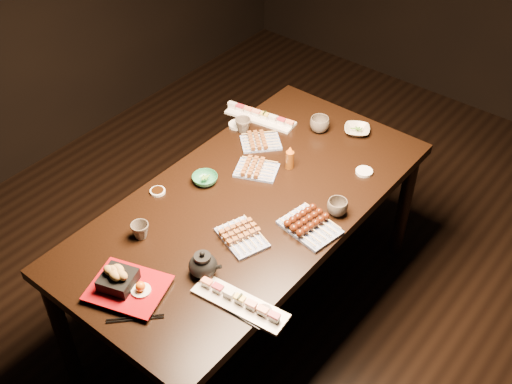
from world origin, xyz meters
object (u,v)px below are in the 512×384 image
at_px(teacup_far_left, 243,125).
at_px(teapot, 203,263).
at_px(yakitori_plate_left, 261,140).
at_px(dining_table, 250,258).
at_px(teacup_mid_right, 337,207).
at_px(yakitori_plate_right, 242,234).
at_px(edamame_bowl_green, 205,179).
at_px(teacup_near_left, 140,231).
at_px(teacup_far_right, 320,124).
at_px(yakitori_plate_center, 257,167).
at_px(sushi_platter_far, 260,115).
at_px(tempura_tray, 127,282).
at_px(sushi_platter_near, 240,301).
at_px(condiment_bottle, 290,157).
at_px(edamame_bowl_cream, 357,130).

distance_m(teacup_far_left, teapot, 0.98).
bearing_deg(yakitori_plate_left, dining_table, -106.48).
bearing_deg(teacup_mid_right, yakitori_plate_right, -120.17).
distance_m(yakitori_plate_right, edamame_bowl_green, 0.41).
bearing_deg(teacup_far_left, teacup_near_left, -80.00).
bearing_deg(teacup_mid_right, teacup_far_right, 131.75).
xyz_separation_m(yakitori_plate_left, teacup_far_left, (-0.14, 0.03, 0.01)).
relative_size(yakitori_plate_right, teacup_far_right, 2.15).
bearing_deg(teacup_far_left, teacup_far_right, 39.60).
bearing_deg(yakitori_plate_center, yakitori_plate_right, -82.66).
relative_size(sushi_platter_far, edamame_bowl_green, 3.18).
bearing_deg(tempura_tray, sushi_platter_near, 11.73).
bearing_deg(tempura_tray, yakitori_plate_left, 81.90).
bearing_deg(yakitori_plate_right, tempura_tray, -88.59).
relative_size(yakitori_plate_center, teacup_mid_right, 2.15).
xyz_separation_m(sushi_platter_near, yakitori_plate_right, (-0.22, 0.27, 0.00)).
bearing_deg(teapot, tempura_tray, -144.85).
bearing_deg(teacup_far_right, teacup_mid_right, -48.25).
xyz_separation_m(sushi_platter_far, yakitori_plate_left, (0.14, -0.17, 0.00)).
bearing_deg(condiment_bottle, yakitori_plate_center, -130.10).
xyz_separation_m(yakitori_plate_right, edamame_bowl_green, (-0.37, 0.18, -0.01)).
xyz_separation_m(dining_table, teacup_far_right, (-0.06, 0.64, 0.41)).
height_order(teacup_near_left, teacup_mid_right, same).
bearing_deg(yakitori_plate_right, dining_table, 141.86).
distance_m(dining_table, sushi_platter_far, 0.76).
relative_size(sushi_platter_near, teapot, 2.83).
height_order(yakitori_plate_left, edamame_bowl_cream, yakitori_plate_left).
distance_m(edamame_bowl_green, teacup_far_left, 0.44).
xyz_separation_m(dining_table, yakitori_plate_right, (0.13, -0.20, 0.40)).
distance_m(dining_table, yakitori_plate_left, 0.59).
distance_m(sushi_platter_far, teacup_far_left, 0.14).
bearing_deg(teapot, yakitori_plate_center, 88.69).
relative_size(sushi_platter_far, teacup_far_left, 4.73).
xyz_separation_m(sushi_platter_far, edamame_bowl_cream, (0.46, 0.21, -0.01)).
relative_size(edamame_bowl_green, edamame_bowl_cream, 0.93).
relative_size(teacup_far_right, condiment_bottle, 0.81).
relative_size(edamame_bowl_cream, condiment_bottle, 1.05).
bearing_deg(tempura_tray, teapot, 38.60).
bearing_deg(sushi_platter_far, yakitori_plate_left, 120.14).
relative_size(edamame_bowl_green, teacup_far_right, 1.20).
bearing_deg(teacup_mid_right, yakitori_plate_center, 179.25).
relative_size(sushi_platter_far, edamame_bowl_cream, 2.95).
xyz_separation_m(sushi_platter_near, sushi_platter_far, (-0.71, 1.02, -0.00)).
xyz_separation_m(edamame_bowl_cream, teapot, (0.03, -1.20, 0.04)).
distance_m(sushi_platter_far, yakitori_plate_center, 0.44).
xyz_separation_m(yakitori_plate_center, edamame_bowl_cream, (0.20, 0.56, -0.01)).
height_order(sushi_platter_near, teacup_far_left, teacup_far_left).
height_order(sushi_platter_near, teapot, teapot).
relative_size(teacup_far_right, teapot, 0.72).
height_order(edamame_bowl_green, teacup_mid_right, teacup_mid_right).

